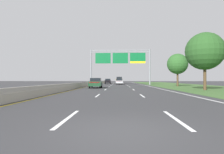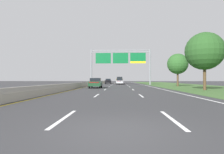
# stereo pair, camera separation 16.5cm
# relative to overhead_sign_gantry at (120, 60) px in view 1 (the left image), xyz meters

# --- Properties ---
(ground_plane) EXTENTS (220.00, 220.00, 0.00)m
(ground_plane) POSITION_rel_overhead_sign_gantry_xyz_m (-0.30, -5.98, -6.31)
(ground_plane) COLOR #333335
(lane_striping) EXTENTS (11.96, 106.00, 0.01)m
(lane_striping) POSITION_rel_overhead_sign_gantry_xyz_m (-0.30, -6.44, -6.30)
(lane_striping) COLOR white
(lane_striping) RESTS_ON ground
(grass_verge_right) EXTENTS (14.00, 110.00, 0.02)m
(grass_verge_right) POSITION_rel_overhead_sign_gantry_xyz_m (13.65, -5.98, -6.30)
(grass_verge_right) COLOR #3D602D
(grass_verge_right) RESTS_ON ground
(median_barrier_concrete) EXTENTS (0.60, 110.00, 0.85)m
(median_barrier_concrete) POSITION_rel_overhead_sign_gantry_xyz_m (-6.90, -5.98, -5.95)
(median_barrier_concrete) COLOR #A8A399
(median_barrier_concrete) RESTS_ON ground
(overhead_sign_gantry) EXTENTS (15.06, 0.42, 8.88)m
(overhead_sign_gantry) POSITION_rel_overhead_sign_gantry_xyz_m (0.00, 0.00, 0.00)
(overhead_sign_gantry) COLOR gray
(overhead_sign_gantry) RESTS_ON ground
(pickup_truck_gold) EXTENTS (2.15, 5.45, 2.20)m
(pickup_truck_gold) POSITION_rel_overhead_sign_gantry_xyz_m (-0.24, 12.68, -5.23)
(pickup_truck_gold) COLOR #A38438
(pickup_truck_gold) RESTS_ON ground
(car_silver_centre_lane_sedan) EXTENTS (1.93, 4.45, 1.57)m
(car_silver_centre_lane_sedan) POSITION_rel_overhead_sign_gantry_xyz_m (-0.29, 3.77, -5.49)
(car_silver_centre_lane_sedan) COLOR #B2B5BA
(car_silver_centre_lane_sedan) RESTS_ON ground
(car_darkgreen_left_lane_sedan) EXTENTS (1.92, 4.44, 1.57)m
(car_darkgreen_left_lane_sedan) POSITION_rel_overhead_sign_gantry_xyz_m (-4.03, -16.77, -5.49)
(car_darkgreen_left_lane_sedan) COLOR #193D23
(car_darkgreen_left_lane_sedan) RESTS_ON ground
(car_black_left_lane_sedan) EXTENTS (1.90, 4.43, 1.57)m
(car_black_left_lane_sedan) POSITION_rel_overhead_sign_gantry_xyz_m (-3.80, 11.59, -5.49)
(car_black_left_lane_sedan) COLOR black
(car_black_left_lane_sedan) RESTS_ON ground
(roadside_tree_near) EXTENTS (4.72, 4.72, 7.27)m
(roadside_tree_near) POSITION_rel_overhead_sign_gantry_xyz_m (10.46, -22.29, -1.41)
(roadside_tree_near) COLOR #4C3823
(roadside_tree_near) RESTS_ON ground
(roadside_tree_mid) EXTENTS (4.01, 4.01, 6.41)m
(roadside_tree_mid) POSITION_rel_overhead_sign_gantry_xyz_m (11.14, -9.43, -1.92)
(roadside_tree_mid) COLOR #4C3823
(roadside_tree_mid) RESTS_ON ground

